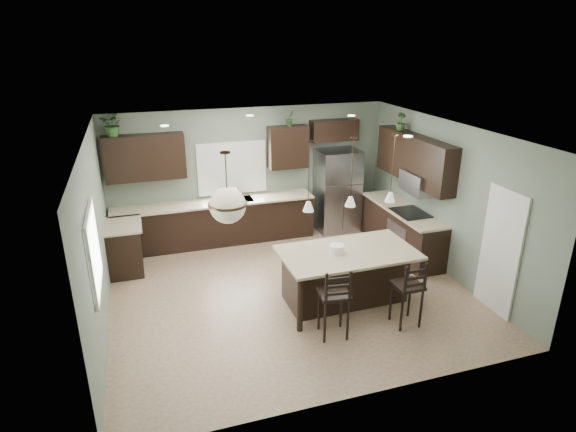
% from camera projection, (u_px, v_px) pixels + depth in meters
% --- Properties ---
extents(ground, '(6.00, 6.00, 0.00)m').
position_uv_depth(ground, '(290.00, 291.00, 8.43)').
color(ground, '#9E8466').
rests_on(ground, ground).
extents(pantry_door, '(0.04, 0.82, 2.04)m').
position_uv_depth(pantry_door, '(500.00, 252.00, 7.54)').
color(pantry_door, white).
rests_on(pantry_door, ground).
extents(window_back, '(1.35, 0.02, 1.00)m').
position_uv_depth(window_back, '(232.00, 168.00, 10.20)').
color(window_back, white).
rests_on(window_back, room_shell).
extents(window_left, '(0.02, 1.10, 1.00)m').
position_uv_depth(window_left, '(93.00, 251.00, 6.32)').
color(window_left, white).
rests_on(window_left, room_shell).
extents(left_return_cabs, '(0.60, 0.90, 0.90)m').
position_uv_depth(left_return_cabs, '(125.00, 249.00, 9.01)').
color(left_return_cabs, black).
rests_on(left_return_cabs, ground).
extents(left_return_countertop, '(0.66, 0.96, 0.04)m').
position_uv_depth(left_return_countertop, '(123.00, 225.00, 8.85)').
color(left_return_countertop, beige).
rests_on(left_return_countertop, left_return_cabs).
extents(back_lower_cabs, '(4.20, 0.60, 0.90)m').
position_uv_depth(back_lower_cabs, '(216.00, 223.00, 10.21)').
color(back_lower_cabs, black).
rests_on(back_lower_cabs, ground).
extents(back_countertop, '(4.20, 0.66, 0.04)m').
position_uv_depth(back_countertop, '(215.00, 203.00, 10.02)').
color(back_countertop, beige).
rests_on(back_countertop, back_lower_cabs).
extents(sink_inset, '(0.70, 0.45, 0.01)m').
position_uv_depth(sink_inset, '(236.00, 200.00, 10.15)').
color(sink_inset, gray).
rests_on(sink_inset, back_countertop).
extents(faucet, '(0.02, 0.02, 0.28)m').
position_uv_depth(faucet, '(236.00, 194.00, 10.07)').
color(faucet, silver).
rests_on(faucet, back_countertop).
extents(back_upper_left, '(1.55, 0.34, 0.90)m').
position_uv_depth(back_upper_left, '(145.00, 157.00, 9.42)').
color(back_upper_left, black).
rests_on(back_upper_left, room_shell).
extents(back_upper_right, '(0.85, 0.34, 0.90)m').
position_uv_depth(back_upper_right, '(288.00, 147.00, 10.26)').
color(back_upper_right, black).
rests_on(back_upper_right, room_shell).
extents(fridge_header, '(1.05, 0.34, 0.45)m').
position_uv_depth(fridge_header, '(334.00, 130.00, 10.45)').
color(fridge_header, black).
rests_on(fridge_header, room_shell).
extents(right_lower_cabs, '(0.60, 2.35, 0.90)m').
position_uv_depth(right_lower_cabs, '(402.00, 231.00, 9.82)').
color(right_lower_cabs, black).
rests_on(right_lower_cabs, ground).
extents(right_countertop, '(0.66, 2.35, 0.04)m').
position_uv_depth(right_countertop, '(403.00, 209.00, 9.65)').
color(right_countertop, beige).
rests_on(right_countertop, right_lower_cabs).
extents(cooktop, '(0.58, 0.75, 0.02)m').
position_uv_depth(cooktop, '(410.00, 213.00, 9.40)').
color(cooktop, black).
rests_on(cooktop, right_countertop).
extents(wall_oven_front, '(0.01, 0.72, 0.60)m').
position_uv_depth(wall_oven_front, '(395.00, 238.00, 9.49)').
color(wall_oven_front, gray).
rests_on(wall_oven_front, right_lower_cabs).
extents(right_upper_cabs, '(0.34, 2.35, 0.90)m').
position_uv_depth(right_upper_cabs, '(414.00, 159.00, 9.32)').
color(right_upper_cabs, black).
rests_on(right_upper_cabs, room_shell).
extents(microwave, '(0.40, 0.75, 0.40)m').
position_uv_depth(microwave, '(418.00, 183.00, 9.21)').
color(microwave, gray).
rests_on(microwave, right_upper_cabs).
extents(refrigerator, '(0.90, 0.74, 1.85)m').
position_uv_depth(refrigerator, '(337.00, 191.00, 10.76)').
color(refrigerator, '#92939A').
rests_on(refrigerator, ground).
extents(kitchen_island, '(2.21, 1.28, 0.92)m').
position_uv_depth(kitchen_island, '(347.00, 277.00, 7.95)').
color(kitchen_island, black).
rests_on(kitchen_island, ground).
extents(serving_dish, '(0.24, 0.24, 0.14)m').
position_uv_depth(serving_dish, '(337.00, 249.00, 7.70)').
color(serving_dish, white).
rests_on(serving_dish, kitchen_island).
extents(bar_stool_left, '(0.47, 0.47, 1.15)m').
position_uv_depth(bar_stool_left, '(334.00, 301.00, 7.01)').
color(bar_stool_left, black).
rests_on(bar_stool_left, ground).
extents(bar_stool_right, '(0.41, 0.41, 1.10)m').
position_uv_depth(bar_stool_right, '(407.00, 292.00, 7.29)').
color(bar_stool_right, black).
rests_on(bar_stool_right, ground).
extents(pendant_left, '(0.17, 0.17, 1.10)m').
position_uv_depth(pendant_left, '(309.00, 177.00, 7.10)').
color(pendant_left, white).
rests_on(pendant_left, room_shell).
extents(pendant_center, '(0.17, 0.17, 1.10)m').
position_uv_depth(pendant_center, '(352.00, 172.00, 7.31)').
color(pendant_center, silver).
rests_on(pendant_center, room_shell).
extents(pendant_right, '(0.17, 0.17, 1.10)m').
position_uv_depth(pendant_right, '(392.00, 168.00, 7.52)').
color(pendant_right, white).
rests_on(pendant_right, room_shell).
extents(chandelier, '(0.54, 0.54, 1.00)m').
position_uv_depth(chandelier, '(227.00, 188.00, 6.42)').
color(chandelier, '#EFE0C4').
rests_on(chandelier, room_shell).
extents(plant_back_left, '(0.54, 0.51, 0.47)m').
position_uv_depth(plant_back_left, '(113.00, 124.00, 9.00)').
color(plant_back_left, '#295324').
rests_on(plant_back_left, back_upper_left).
extents(plant_back_right, '(0.22, 0.20, 0.33)m').
position_uv_depth(plant_back_right, '(290.00, 118.00, 10.02)').
color(plant_back_right, '#325525').
rests_on(plant_back_right, back_upper_right).
extents(plant_right_wall, '(0.22, 0.22, 0.36)m').
position_uv_depth(plant_right_wall, '(401.00, 122.00, 9.58)').
color(plant_right_wall, '#305324').
rests_on(plant_right_wall, right_upper_cabs).
extents(room_shell, '(6.00, 6.00, 6.00)m').
position_uv_depth(room_shell, '(290.00, 199.00, 7.83)').
color(room_shell, slate).
rests_on(room_shell, ground).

